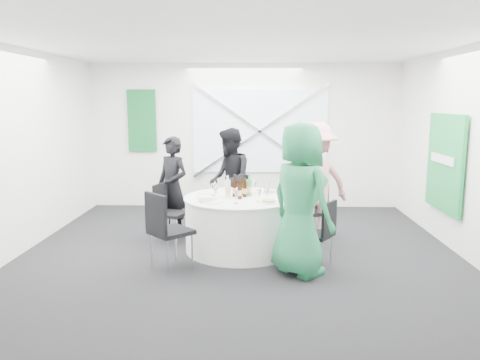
{
  "coord_description": "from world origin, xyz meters",
  "views": [
    {
      "loc": [
        0.19,
        -6.16,
        2.07
      ],
      "look_at": [
        0.0,
        0.2,
        1.0
      ],
      "focal_mm": 35.0,
      "sensor_mm": 36.0,
      "label": 1
    }
  ],
  "objects_px": {
    "chair_front_left": "(165,225)",
    "green_water_bottle": "(249,188)",
    "chair_back": "(238,198)",
    "person_woman_green": "(300,200)",
    "person_woman_pink": "(314,183)",
    "banquet_table": "(240,223)",
    "clear_water_bottle": "(228,189)",
    "person_man_back": "(230,180)",
    "person_man_back_left": "(172,187)",
    "chair_back_left": "(167,208)",
    "chair_front_right": "(321,229)",
    "chair_back_right": "(314,207)"
  },
  "relations": [
    {
      "from": "chair_front_left",
      "to": "green_water_bottle",
      "type": "height_order",
      "value": "green_water_bottle"
    },
    {
      "from": "chair_back",
      "to": "green_water_bottle",
      "type": "bearing_deg",
      "value": -82.28
    },
    {
      "from": "chair_back",
      "to": "person_woman_green",
      "type": "relative_size",
      "value": 0.48
    },
    {
      "from": "chair_front_left",
      "to": "person_woman_pink",
      "type": "bearing_deg",
      "value": -100.11
    },
    {
      "from": "banquet_table",
      "to": "clear_water_bottle",
      "type": "height_order",
      "value": "clear_water_bottle"
    },
    {
      "from": "chair_front_left",
      "to": "person_man_back",
      "type": "height_order",
      "value": "person_man_back"
    },
    {
      "from": "person_woman_pink",
      "to": "clear_water_bottle",
      "type": "distance_m",
      "value": 1.34
    },
    {
      "from": "person_man_back_left",
      "to": "banquet_table",
      "type": "bearing_deg",
      "value": 0.0
    },
    {
      "from": "chair_back",
      "to": "person_man_back_left",
      "type": "xyz_separation_m",
      "value": [
        -1.01,
        -0.35,
        0.25
      ]
    },
    {
      "from": "person_woman_pink",
      "to": "chair_back",
      "type": "bearing_deg",
      "value": -50.49
    },
    {
      "from": "chair_back_left",
      "to": "person_woman_pink",
      "type": "relative_size",
      "value": 0.49
    },
    {
      "from": "chair_back_left",
      "to": "person_woman_green",
      "type": "bearing_deg",
      "value": -105.37
    },
    {
      "from": "chair_front_right",
      "to": "person_woman_green",
      "type": "bearing_deg",
      "value": -19.62
    },
    {
      "from": "chair_front_left",
      "to": "green_water_bottle",
      "type": "relative_size",
      "value": 3.42
    },
    {
      "from": "chair_back_right",
      "to": "person_man_back_left",
      "type": "xyz_separation_m",
      "value": [
        -2.17,
        0.16,
        0.27
      ]
    },
    {
      "from": "chair_back_right",
      "to": "person_woman_green",
      "type": "xyz_separation_m",
      "value": [
        -0.36,
        -1.44,
        0.41
      ]
    },
    {
      "from": "person_woman_pink",
      "to": "person_woman_green",
      "type": "xyz_separation_m",
      "value": [
        -0.34,
        -1.36,
        0.03
      ]
    },
    {
      "from": "chair_back",
      "to": "clear_water_bottle",
      "type": "bearing_deg",
      "value": -99.18
    },
    {
      "from": "chair_back_right",
      "to": "person_man_back",
      "type": "bearing_deg",
      "value": -137.54
    },
    {
      "from": "chair_back",
      "to": "banquet_table",
      "type": "bearing_deg",
      "value": -90.0
    },
    {
      "from": "green_water_bottle",
      "to": "chair_front_right",
      "type": "bearing_deg",
      "value": -40.51
    },
    {
      "from": "chair_back",
      "to": "chair_back_right",
      "type": "height_order",
      "value": "chair_back"
    },
    {
      "from": "chair_front_left",
      "to": "green_water_bottle",
      "type": "bearing_deg",
      "value": -90.76
    },
    {
      "from": "person_man_back",
      "to": "chair_back_left",
      "type": "bearing_deg",
      "value": -64.48
    },
    {
      "from": "banquet_table",
      "to": "chair_back_left",
      "type": "relative_size",
      "value": 1.79
    },
    {
      "from": "person_woman_pink",
      "to": "chair_back_left",
      "type": "bearing_deg",
      "value": -21.29
    },
    {
      "from": "person_man_back_left",
      "to": "green_water_bottle",
      "type": "bearing_deg",
      "value": 6.41
    },
    {
      "from": "chair_back_left",
      "to": "person_man_back_left",
      "type": "distance_m",
      "value": 0.41
    },
    {
      "from": "chair_back",
      "to": "chair_front_left",
      "type": "height_order",
      "value": "chair_front_left"
    },
    {
      "from": "chair_back_left",
      "to": "chair_front_right",
      "type": "height_order",
      "value": "chair_back_left"
    },
    {
      "from": "chair_back_left",
      "to": "person_man_back",
      "type": "distance_m",
      "value": 1.16
    },
    {
      "from": "chair_back_right",
      "to": "person_woman_green",
      "type": "height_order",
      "value": "person_woman_green"
    },
    {
      "from": "chair_front_right",
      "to": "green_water_bottle",
      "type": "distance_m",
      "value": 1.25
    },
    {
      "from": "chair_back_left",
      "to": "clear_water_bottle",
      "type": "relative_size",
      "value": 2.88
    },
    {
      "from": "banquet_table",
      "to": "chair_back_right",
      "type": "distance_m",
      "value": 1.24
    },
    {
      "from": "chair_back_left",
      "to": "clear_water_bottle",
      "type": "xyz_separation_m",
      "value": [
        0.93,
        -0.4,
        0.37
      ]
    },
    {
      "from": "banquet_table",
      "to": "person_woman_green",
      "type": "bearing_deg",
      "value": -50.28
    },
    {
      "from": "chair_back_right",
      "to": "green_water_bottle",
      "type": "relative_size",
      "value": 3.0
    },
    {
      "from": "chair_back_right",
      "to": "chair_front_right",
      "type": "xyz_separation_m",
      "value": [
        -0.07,
        -1.22,
        -0.01
      ]
    },
    {
      "from": "person_woman_pink",
      "to": "banquet_table",
      "type": "bearing_deg",
      "value": 0.0
    },
    {
      "from": "chair_back",
      "to": "clear_water_bottle",
      "type": "relative_size",
      "value": 2.94
    },
    {
      "from": "chair_back_right",
      "to": "chair_back",
      "type": "bearing_deg",
      "value": -139.91
    },
    {
      "from": "person_man_back_left",
      "to": "green_water_bottle",
      "type": "distance_m",
      "value": 1.34
    },
    {
      "from": "chair_back",
      "to": "chair_back_right",
      "type": "relative_size",
      "value": 1.02
    },
    {
      "from": "clear_water_bottle",
      "to": "chair_back_left",
      "type": "bearing_deg",
      "value": 156.83
    },
    {
      "from": "banquet_table",
      "to": "chair_front_right",
      "type": "height_order",
      "value": "chair_front_right"
    },
    {
      "from": "chair_front_right",
      "to": "green_water_bottle",
      "type": "bearing_deg",
      "value": -97.19
    },
    {
      "from": "chair_front_right",
      "to": "chair_front_left",
      "type": "distance_m",
      "value": 1.94
    },
    {
      "from": "chair_front_left",
      "to": "chair_front_right",
      "type": "bearing_deg",
      "value": -128.56
    },
    {
      "from": "person_woman_green",
      "to": "green_water_bottle",
      "type": "height_order",
      "value": "person_woman_green"
    }
  ]
}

